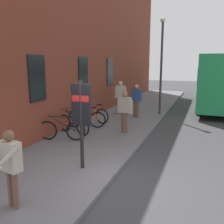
# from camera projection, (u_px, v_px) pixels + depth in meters

# --- Properties ---
(ground) EXTENTS (60.00, 60.00, 0.00)m
(ground) POSITION_uv_depth(u_px,v_px,m) (179.00, 129.00, 11.31)
(ground) COLOR #38383A
(sidewalk_pavement) EXTENTS (24.00, 3.50, 0.12)m
(sidewalk_pavement) POSITION_uv_depth(u_px,v_px,m) (132.00, 115.00, 14.09)
(sidewalk_pavement) COLOR slate
(sidewalk_pavement) RESTS_ON ground
(station_facade) EXTENTS (22.00, 0.65, 9.28)m
(station_facade) POSITION_uv_depth(u_px,v_px,m) (105.00, 33.00, 14.81)
(station_facade) COLOR brown
(station_facade) RESTS_ON ground
(bicycle_leaning_wall) EXTENTS (0.62, 1.72, 0.97)m
(bicycle_leaning_wall) POSITION_uv_depth(u_px,v_px,m) (62.00, 130.00, 9.22)
(bicycle_leaning_wall) COLOR black
(bicycle_leaning_wall) RESTS_ON sidewalk_pavement
(bicycle_beside_lamp) EXTENTS (0.68, 1.70, 0.97)m
(bicycle_beside_lamp) POSITION_uv_depth(u_px,v_px,m) (73.00, 124.00, 10.07)
(bicycle_beside_lamp) COLOR black
(bicycle_beside_lamp) RESTS_ON sidewalk_pavement
(bicycle_nearest_sign) EXTENTS (0.64, 1.72, 0.97)m
(bicycle_nearest_sign) POSITION_uv_depth(u_px,v_px,m) (86.00, 119.00, 11.00)
(bicycle_nearest_sign) COLOR black
(bicycle_nearest_sign) RESTS_ON sidewalk_pavement
(bicycle_end_of_row) EXTENTS (0.57, 1.74, 0.97)m
(bicycle_end_of_row) POSITION_uv_depth(u_px,v_px,m) (93.00, 114.00, 11.96)
(bicycle_end_of_row) COLOR black
(bicycle_end_of_row) RESTS_ON sidewalk_pavement
(transit_info_sign) EXTENTS (0.10, 0.55, 2.40)m
(transit_info_sign) POSITION_uv_depth(u_px,v_px,m) (81.00, 110.00, 6.56)
(transit_info_sign) COLOR black
(transit_info_sign) RESTS_ON sidewalk_pavement
(city_bus) EXTENTS (10.57, 2.87, 3.35)m
(city_bus) POSITION_uv_depth(u_px,v_px,m) (223.00, 78.00, 16.69)
(city_bus) COLOR #1E8C4C
(city_bus) RESTS_ON ground
(pedestrian_by_facade) EXTENTS (0.48, 0.60, 1.79)m
(pedestrian_by_facade) POSITION_uv_depth(u_px,v_px,m) (120.00, 94.00, 13.98)
(pedestrian_by_facade) COLOR #B2A599
(pedestrian_by_facade) RESTS_ON sidewalk_pavement
(pedestrian_crossing_street) EXTENTS (0.39, 0.62, 1.71)m
(pedestrian_crossing_street) POSITION_uv_depth(u_px,v_px,m) (136.00, 97.00, 12.96)
(pedestrian_crossing_street) COLOR brown
(pedestrian_crossing_street) RESTS_ON sidewalk_pavement
(pedestrian_near_bus) EXTENTS (0.28, 0.64, 1.69)m
(pedestrian_near_bus) POSITION_uv_depth(u_px,v_px,m) (125.00, 108.00, 10.11)
(pedestrian_near_bus) COLOR brown
(pedestrian_near_bus) RESTS_ON sidewalk_pavement
(tourist_with_hotdogs) EXTENTS (0.62, 0.62, 1.59)m
(tourist_with_hotdogs) POSITION_uv_depth(u_px,v_px,m) (10.00, 161.00, 4.80)
(tourist_with_hotdogs) COLOR brown
(tourist_with_hotdogs) RESTS_ON sidewalk_pavement
(street_lamp) EXTENTS (0.28, 0.28, 5.12)m
(street_lamp) POSITION_uv_depth(u_px,v_px,m) (162.00, 58.00, 13.36)
(street_lamp) COLOR #333338
(street_lamp) RESTS_ON sidewalk_pavement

